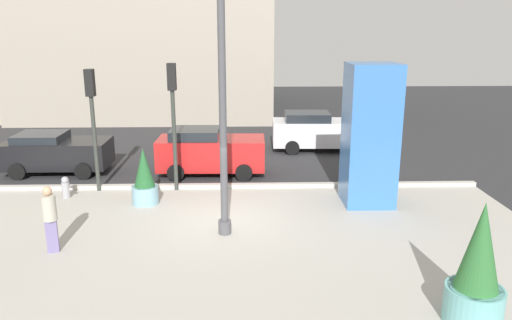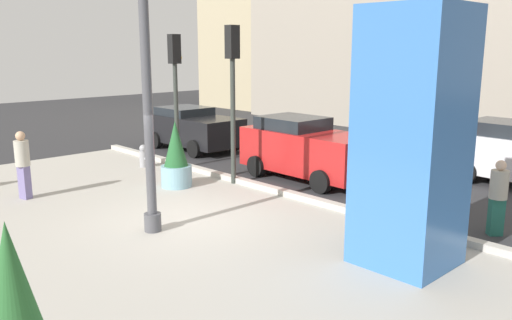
% 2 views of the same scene
% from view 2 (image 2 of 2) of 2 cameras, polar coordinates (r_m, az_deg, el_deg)
% --- Properties ---
extents(ground_plane, '(60.00, 60.00, 0.00)m').
position_cam_2_polar(ground_plane, '(14.54, 5.28, -3.17)').
color(ground_plane, '#2D2D30').
extents(plaza_pavement, '(18.00, 10.00, 0.02)m').
position_cam_2_polar(plaza_pavement, '(10.96, -16.08, -8.79)').
color(plaza_pavement, '#ADA89E').
rests_on(plaza_pavement, ground_plane).
extents(curb_strip, '(18.00, 0.24, 0.16)m').
position_cam_2_polar(curb_strip, '(13.89, 2.89, -3.52)').
color(curb_strip, '#B7B2A8').
rests_on(curb_strip, ground_plane).
extents(lamp_post, '(0.44, 0.44, 7.00)m').
position_cam_2_polar(lamp_post, '(10.78, -11.93, 9.70)').
color(lamp_post, '#4C4C51').
rests_on(lamp_post, ground_plane).
extents(art_pillar_blue, '(1.56, 1.56, 4.54)m').
position_cam_2_polar(art_pillar_blue, '(9.44, 16.70, 2.14)').
color(art_pillar_blue, '#3870BC').
rests_on(art_pillar_blue, ground_plane).
extents(potted_plant_mid_plaza, '(0.86, 0.86, 1.87)m').
position_cam_2_polar(potted_plant_mid_plaza, '(14.70, -8.75, 0.17)').
color(potted_plant_mid_plaza, '#7AA8B7').
rests_on(potted_plant_mid_plaza, ground_plane).
extents(fire_hydrant, '(0.36, 0.26, 0.75)m').
position_cam_2_polar(fire_hydrant, '(17.43, -12.21, 0.42)').
color(fire_hydrant, '#99999E').
rests_on(fire_hydrant, ground_plane).
extents(traffic_light_corner, '(0.28, 0.42, 4.25)m').
position_cam_2_polar(traffic_light_corner, '(16.78, -8.81, 8.74)').
color(traffic_light_corner, '#333833').
rests_on(traffic_light_corner, ground_plane).
extents(traffic_light_far_side, '(0.28, 0.42, 4.44)m').
position_cam_2_polar(traffic_light_far_side, '(14.62, -2.56, 8.86)').
color(traffic_light_far_side, '#333833').
rests_on(traffic_light_far_side, ground_plane).
extents(car_curb_east, '(3.99, 2.09, 1.59)m').
position_cam_2_polar(car_curb_east, '(20.17, -6.89, 3.50)').
color(car_curb_east, black).
rests_on(car_curb_east, ground_plane).
extents(car_passing_lane, '(4.16, 2.05, 1.82)m').
position_cam_2_polar(car_passing_lane, '(15.48, 5.50, 1.26)').
color(car_passing_lane, red).
rests_on(car_passing_lane, ground_plane).
extents(pedestrian_on_sidewalk, '(0.51, 0.51, 1.60)m').
position_cam_2_polar(pedestrian_on_sidewalk, '(11.84, 24.97, -3.41)').
color(pedestrian_on_sidewalk, '#236656').
rests_on(pedestrian_on_sidewalk, ground_plane).
extents(pedestrian_by_curb, '(0.45, 0.45, 1.77)m').
position_cam_2_polar(pedestrian_by_curb, '(14.59, -24.16, -0.15)').
color(pedestrian_by_curb, slate).
rests_on(pedestrian_by_curb, ground_plane).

